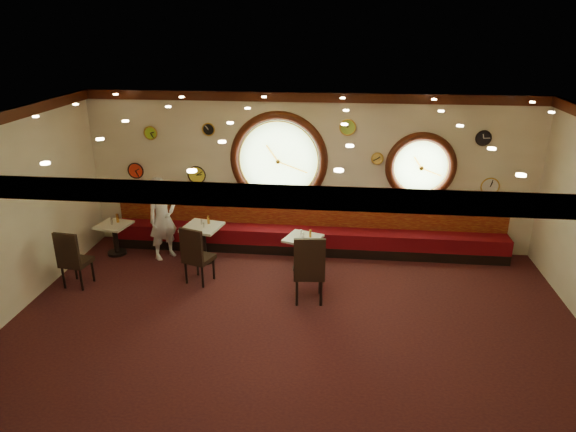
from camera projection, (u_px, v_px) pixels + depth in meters
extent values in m
cube|color=black|center=(293.00, 323.00, 8.11)|extent=(9.00, 6.00, 0.00)
cube|color=#B77F33|center=(294.00, 121.00, 6.97)|extent=(9.00, 6.00, 0.02)
cube|color=beige|center=(308.00, 173.00, 10.33)|extent=(9.00, 0.02, 3.20)
cube|color=beige|center=(262.00, 352.00, 4.75)|extent=(9.00, 0.02, 3.20)
cube|color=beige|center=(7.00, 217.00, 7.99)|extent=(0.02, 6.00, 3.20)
cube|color=#331209|center=(309.00, 97.00, 9.74)|extent=(9.00, 0.10, 0.18)
cube|color=#331209|center=(260.00, 196.00, 4.26)|extent=(9.00, 0.10, 0.18)
cube|color=black|center=(306.00, 247.00, 10.60)|extent=(8.00, 0.55, 0.20)
cube|color=#55070F|center=(307.00, 235.00, 10.51)|extent=(8.00, 0.55, 0.30)
cube|color=#62070E|center=(308.00, 213.00, 10.57)|extent=(8.00, 0.10, 0.55)
cylinder|color=#99C475|center=(279.00, 160.00, 10.29)|extent=(1.66, 0.02, 1.66)
torus|color=#331209|center=(279.00, 160.00, 10.28)|extent=(1.98, 0.18, 1.98)
torus|color=gold|center=(278.00, 161.00, 10.25)|extent=(1.61, 0.03, 1.61)
cylinder|color=#99C475|center=(421.00, 167.00, 10.03)|extent=(1.10, 0.02, 1.10)
torus|color=#331209|center=(421.00, 167.00, 10.01)|extent=(1.38, 0.18, 1.38)
torus|color=gold|center=(421.00, 167.00, 9.98)|extent=(1.09, 0.03, 1.09)
cylinder|color=#9AD029|center=(151.00, 133.00, 10.34)|extent=(0.26, 0.03, 0.26)
cylinder|color=red|center=(350.00, 194.00, 10.34)|extent=(0.24, 0.03, 0.24)
cylinder|color=black|center=(209.00, 129.00, 10.19)|extent=(0.24, 0.03, 0.24)
cylinder|color=yellow|center=(197.00, 175.00, 10.56)|extent=(0.36, 0.03, 0.36)
cylinder|color=red|center=(136.00, 171.00, 10.67)|extent=(0.32, 0.03, 0.32)
cylinder|color=black|center=(483.00, 138.00, 9.67)|extent=(0.28, 0.03, 0.28)
cylinder|color=#F8CF52|center=(377.00, 158.00, 10.03)|extent=(0.22, 0.03, 0.22)
cylinder|color=#9FD241|center=(348.00, 127.00, 9.87)|extent=(0.30, 0.03, 0.30)
cylinder|color=silver|center=(490.00, 186.00, 9.98)|extent=(0.34, 0.03, 0.34)
cylinder|color=silver|center=(217.00, 189.00, 10.62)|extent=(0.20, 0.03, 0.20)
cylinder|color=black|center=(117.00, 253.00, 10.50)|extent=(0.38, 0.38, 0.05)
cylinder|color=black|center=(116.00, 239.00, 10.39)|extent=(0.10, 0.10, 0.60)
cube|color=silver|center=(114.00, 225.00, 10.28)|extent=(0.70, 0.70, 0.04)
cylinder|color=black|center=(204.00, 259.00, 10.20)|extent=(0.43, 0.43, 0.06)
cylinder|color=black|center=(203.00, 244.00, 10.08)|extent=(0.12, 0.12, 0.68)
cube|color=silver|center=(202.00, 227.00, 9.95)|extent=(0.80, 0.80, 0.05)
cylinder|color=black|center=(303.00, 269.00, 9.82)|extent=(0.39, 0.39, 0.05)
cylinder|color=black|center=(303.00, 254.00, 9.71)|extent=(0.11, 0.11, 0.62)
cube|color=silver|center=(303.00, 238.00, 9.60)|extent=(0.79, 0.79, 0.04)
cube|color=black|center=(76.00, 262.00, 9.13)|extent=(0.50, 0.50, 0.08)
cube|color=black|center=(67.00, 249.00, 8.83)|extent=(0.45, 0.11, 0.59)
cube|color=black|center=(199.00, 258.00, 9.25)|extent=(0.58, 0.58, 0.08)
cube|color=black|center=(191.00, 245.00, 8.97)|extent=(0.45, 0.21, 0.60)
cube|color=black|center=(309.00, 273.00, 8.61)|extent=(0.56, 0.56, 0.09)
cube|color=black|center=(310.00, 258.00, 8.27)|extent=(0.52, 0.11, 0.67)
cylinder|color=silver|center=(112.00, 220.00, 10.31)|extent=(0.04, 0.04, 0.11)
cylinder|color=silver|center=(202.00, 222.00, 10.00)|extent=(0.03, 0.03, 0.10)
cylinder|color=silver|center=(301.00, 233.00, 9.66)|extent=(0.04, 0.04, 0.11)
cylinder|color=#BABABF|center=(111.00, 222.00, 10.24)|extent=(0.04, 0.04, 0.11)
cylinder|color=silver|center=(204.00, 225.00, 9.86)|extent=(0.03, 0.03, 0.09)
cylinder|color=silver|center=(303.00, 235.00, 9.54)|extent=(0.04, 0.04, 0.11)
cylinder|color=#CA842F|center=(118.00, 218.00, 10.34)|extent=(0.06, 0.06, 0.18)
cylinder|color=orange|center=(208.00, 220.00, 10.02)|extent=(0.05, 0.05, 0.17)
cylinder|color=gold|center=(310.00, 234.00, 9.58)|extent=(0.04, 0.04, 0.14)
imported|color=white|center=(163.00, 218.00, 10.09)|extent=(0.70, 0.72, 1.66)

